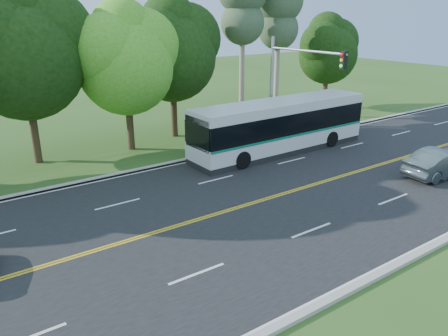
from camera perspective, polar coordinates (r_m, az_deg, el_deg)
ground at (r=20.97m, az=5.44°, el=-4.11°), size 120.00×120.00×0.00m
road at (r=20.96m, az=5.44°, el=-4.09°), size 60.00×14.00×0.02m
curb_north at (r=26.40m, az=-4.60°, el=1.17°), size 60.00×0.30×0.15m
curb_south at (r=16.79m, az=21.71°, el=-11.70°), size 60.00×0.30×0.15m
grass_verge at (r=27.94m, az=-6.54°, el=2.10°), size 60.00×4.00×0.10m
lane_markings at (r=20.90m, az=5.24°, el=-4.12°), size 57.60×13.82×0.00m
tree_row at (r=27.70m, az=-20.10°, el=15.02°), size 44.70×9.10×13.84m
bougainvillea_hedge at (r=31.03m, az=5.92°, el=5.19°), size 9.50×2.25×1.50m
traffic_signal at (r=27.82m, az=8.87°, el=11.69°), size 0.42×6.10×7.00m
transit_bus at (r=27.82m, az=7.34°, el=5.37°), size 12.45×2.87×3.25m
sedan at (r=26.31m, az=26.59°, el=0.63°), size 4.74×2.07×1.52m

